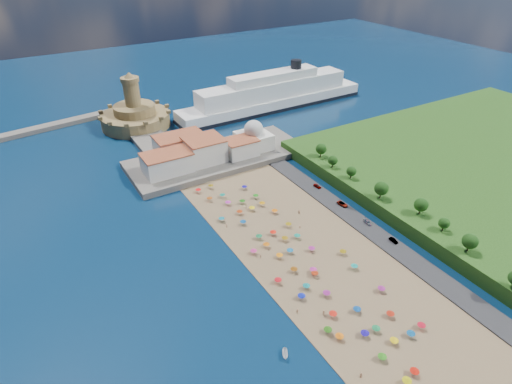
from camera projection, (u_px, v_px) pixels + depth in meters
ground at (281, 243)px, 160.29m from camera, size 700.00×700.00×0.00m
terrace at (218, 157)px, 217.36m from camera, size 90.00×36.00×3.00m
jetty at (153, 142)px, 233.57m from camera, size 18.00×70.00×2.40m
waterfront_buildings at (193, 151)px, 208.81m from camera, size 57.00×29.00×11.00m
domed_building at (254, 137)px, 220.72m from camera, size 16.00×16.00×15.00m
fortress at (135, 115)px, 252.69m from camera, size 40.00×40.00×32.40m
cruise_ship at (273, 95)px, 278.17m from camera, size 132.66×21.49×28.91m
beach_parasols at (296, 256)px, 150.50m from camera, size 30.69×116.95×2.20m
beachgoers at (276, 242)px, 159.11m from camera, size 32.53×100.47×1.84m
moored_boats at (307, 379)px, 110.69m from camera, size 4.16×22.98×1.52m
parked_cars at (349, 209)px, 177.47m from camera, size 2.78×50.13×1.39m
hillside_trees at (395, 196)px, 170.03m from camera, size 11.89×106.50×7.37m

